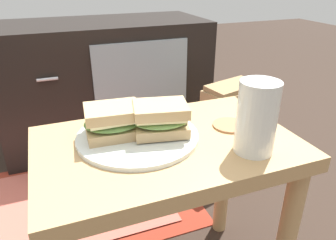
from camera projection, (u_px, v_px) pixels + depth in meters
side_table at (167, 176)px, 0.74m from camera, size 0.56×0.36×0.46m
tv_cabinet at (106, 82)px, 1.58m from camera, size 0.96×0.46×0.58m
area_rug at (36, 209)px, 1.17m from camera, size 1.14×0.60×0.01m
plate at (138, 136)px, 0.71m from camera, size 0.27×0.27×0.01m
sandwich_front at (113, 121)px, 0.69m from camera, size 0.13×0.10×0.07m
sandwich_back at (161, 118)px, 0.69m from camera, size 0.14×0.12×0.07m
beer_glass at (257, 118)px, 0.63m from camera, size 0.08×0.08×0.15m
coaster at (230, 125)px, 0.76m from camera, size 0.08×0.08×0.01m
paper_bag at (229, 129)px, 1.35m from camera, size 0.25×0.19×0.39m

